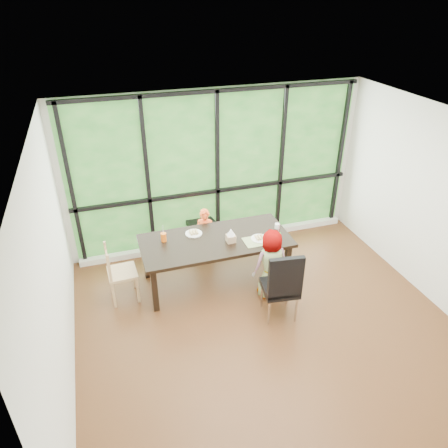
{
  "coord_description": "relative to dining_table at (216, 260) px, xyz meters",
  "views": [
    {
      "loc": [
        -1.85,
        -3.94,
        4.04
      ],
      "look_at": [
        -0.27,
        1.0,
        1.05
      ],
      "focal_mm": 33.52,
      "sensor_mm": 36.0,
      "label": 1
    }
  ],
  "objects": [
    {
      "name": "crepe_rolls_near",
      "position": [
        0.63,
        -0.19,
        0.41
      ],
      "size": [
        0.15,
        0.12,
        0.04
      ],
      "primitive_type": null,
      "color": "tan",
      "rests_on": "plate_near"
    },
    {
      "name": "window_mullions",
      "position": [
        0.37,
        1.09,
        0.98
      ],
      "size": [
        4.8,
        0.06,
        2.65
      ],
      "primitive_type": null,
      "color": "black",
      "rests_on": "back_wall"
    },
    {
      "name": "foliage_backdrop",
      "position": [
        0.37,
        1.13,
        0.98
      ],
      "size": [
        4.8,
        0.02,
        2.65
      ],
      "primitive_type": "cube",
      "color": "#1D4D1D",
      "rests_on": "back_wall"
    },
    {
      "name": "tissue_box",
      "position": [
        0.2,
        -0.13,
        0.43
      ],
      "size": [
        0.13,
        0.13,
        0.11
      ],
      "primitive_type": "cube",
      "color": "tan",
      "rests_on": "dining_table"
    },
    {
      "name": "chair_end_beech",
      "position": [
        -1.4,
        0.01,
        0.08
      ],
      "size": [
        0.42,
        0.43,
        0.9
      ],
      "primitive_type": "cube",
      "rotation": [
        0.0,
        0.0,
        1.61
      ],
      "color": "#A58157",
      "rests_on": "ground"
    },
    {
      "name": "plate_far",
      "position": [
        -0.27,
        0.25,
        0.38
      ],
      "size": [
        0.26,
        0.26,
        0.02
      ],
      "primitive_type": "cylinder",
      "color": "white",
      "rests_on": "dining_table"
    },
    {
      "name": "back_wall",
      "position": [
        0.37,
        1.15,
        0.98
      ],
      "size": [
        5.0,
        0.0,
        5.0
      ],
      "primitive_type": "plane",
      "rotation": [
        1.57,
        0.0,
        0.0
      ],
      "color": "silver",
      "rests_on": "ground"
    },
    {
      "name": "ground",
      "position": [
        0.37,
        -1.1,
        -0.38
      ],
      "size": [
        5.0,
        5.0,
        0.0
      ],
      "primitive_type": "plane",
      "color": "black",
      "rests_on": "ground"
    },
    {
      "name": "plate_near",
      "position": [
        0.63,
        -0.19,
        0.38
      ],
      "size": [
        0.26,
        0.26,
        0.02
      ],
      "primitive_type": "cylinder",
      "color": "white",
      "rests_on": "dining_table"
    },
    {
      "name": "child_toddler",
      "position": [
        0.0,
        0.61,
        0.09
      ],
      "size": [
        0.4,
        0.34,
        0.93
      ],
      "primitive_type": "imported",
      "rotation": [
        0.0,
        0.0,
        -0.39
      ],
      "color": "#FF5721",
      "rests_on": "ground"
    },
    {
      "name": "white_mug",
      "position": [
        1.0,
        0.02,
        0.41
      ],
      "size": [
        0.08,
        0.08,
        0.08
      ],
      "primitive_type": "cylinder",
      "color": "white",
      "rests_on": "dining_table"
    },
    {
      "name": "orange_cup",
      "position": [
        -0.74,
        0.19,
        0.44
      ],
      "size": [
        0.08,
        0.08,
        0.13
      ],
      "primitive_type": "cylinder",
      "color": "orange",
      "rests_on": "dining_table"
    },
    {
      "name": "chair_window_leather",
      "position": [
        0.04,
        1.02,
        0.17
      ],
      "size": [
        0.51,
        0.51,
        1.08
      ],
      "primitive_type": "cube",
      "rotation": [
        0.0,
        0.0,
        0.12
      ],
      "color": "black",
      "rests_on": "ground"
    },
    {
      "name": "straw_pink",
      "position": [
        0.88,
        -0.29,
        0.53
      ],
      "size": [
        0.01,
        0.04,
        0.2
      ],
      "primitive_type": "cylinder",
      "rotation": [
        0.14,
        0.0,
        0.0
      ],
      "color": "pink",
      "rests_on": "green_cup"
    },
    {
      "name": "window_sill",
      "position": [
        0.37,
        1.05,
        -0.33
      ],
      "size": [
        4.8,
        0.12,
        0.1
      ],
      "primitive_type": "cube",
      "color": "silver",
      "rests_on": "ground"
    },
    {
      "name": "dining_table",
      "position": [
        0.0,
        0.0,
        0.0
      ],
      "size": [
        2.27,
        1.14,
        0.75
      ],
      "primitive_type": "cube",
      "rotation": [
        0.0,
        0.0,
        -0.06
      ],
      "color": "black",
      "rests_on": "ground"
    },
    {
      "name": "tissue",
      "position": [
        0.2,
        -0.13,
        0.54
      ],
      "size": [
        0.12,
        0.12,
        0.11
      ],
      "primitive_type": "cone",
      "color": "white",
      "rests_on": "tissue_box"
    },
    {
      "name": "placemat",
      "position": [
        0.58,
        -0.23,
        0.38
      ],
      "size": [
        0.4,
        0.3,
        0.01
      ],
      "primitive_type": "cube",
      "color": "tan",
      "rests_on": "dining_table"
    },
    {
      "name": "straw_white",
      "position": [
        -0.74,
        0.19,
        0.55
      ],
      "size": [
        0.01,
        0.04,
        0.2
      ],
      "primitive_type": "cylinder",
      "rotation": [
        0.14,
        0.0,
        0.0
      ],
      "color": "white",
      "rests_on": "orange_cup"
    },
    {
      "name": "chair_interior_leather",
      "position": [
        0.6,
        -1.01,
        0.17
      ],
      "size": [
        0.52,
        0.52,
        1.08
      ],
      "primitive_type": "cube",
      "rotation": [
        0.0,
        0.0,
        3.01
      ],
      "color": "black",
      "rests_on": "ground"
    },
    {
      "name": "crepe_rolls_far",
      "position": [
        -0.27,
        0.25,
        0.41
      ],
      "size": [
        0.15,
        0.12,
        0.04
      ],
      "primitive_type": null,
      "color": "tan",
      "rests_on": "plate_far"
    },
    {
      "name": "child_older",
      "position": [
        0.65,
        -0.56,
        0.17
      ],
      "size": [
        0.56,
        0.39,
        1.08
      ],
      "primitive_type": "imported",
      "rotation": [
        0.0,
        0.0,
        3.23
      ],
      "color": "slate",
      "rests_on": "ground"
    },
    {
      "name": "green_cup",
      "position": [
        0.88,
        -0.29,
        0.43
      ],
      "size": [
        0.07,
        0.07,
        0.11
      ],
      "primitive_type": "cylinder",
      "color": "green",
      "rests_on": "dining_table"
    }
  ]
}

